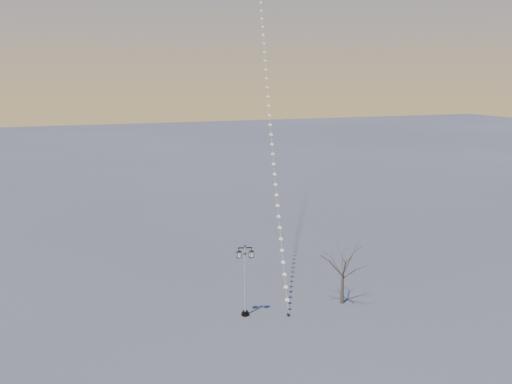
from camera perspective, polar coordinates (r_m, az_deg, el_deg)
name	(u,v)px	position (r m, az deg, el deg)	size (l,w,h in m)	color
ground	(250,316)	(35.63, -0.70, -13.21)	(300.00, 300.00, 0.00)	#505050
street_lamp	(245,277)	(34.63, -1.18, -9.16)	(1.20, 0.63, 4.84)	black
bare_tree	(343,263)	(36.83, 9.41, -7.62)	(2.52, 2.52, 4.18)	brown
kite_train	(269,86)	(47.52, 1.38, 11.34)	(9.07, 30.32, 29.29)	black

